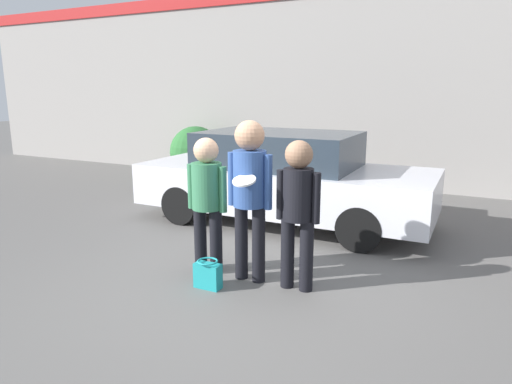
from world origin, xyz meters
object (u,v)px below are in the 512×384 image
(person_left, at_px, (207,194))
(handbag, at_px, (208,275))
(shrub, at_px, (196,152))
(parked_car_near, at_px, (283,178))
(person_right, at_px, (298,204))
(person_middle_with_frisbee, at_px, (250,185))

(person_left, bearing_deg, handbag, -58.89)
(person_left, xyz_separation_m, handbag, (0.26, -0.43, -0.80))
(person_left, distance_m, shrub, 6.14)
(parked_car_near, bearing_deg, handbag, -84.09)
(person_left, relative_size, person_right, 0.98)
(person_middle_with_frisbee, height_order, handbag, person_middle_with_frisbee)
(person_middle_with_frisbee, distance_m, handbag, 1.09)
(parked_car_near, height_order, shrub, parked_car_near)
(handbag, bearing_deg, parked_car_near, 95.91)
(parked_car_near, bearing_deg, person_middle_with_frisbee, -75.71)
(person_left, bearing_deg, person_right, -0.08)
(person_left, xyz_separation_m, person_right, (1.14, -0.00, 0.01))
(person_middle_with_frisbee, relative_size, parked_car_near, 0.39)
(person_left, distance_m, person_middle_with_frisbee, 0.59)
(person_left, distance_m, handbag, 0.94)
(person_middle_with_frisbee, bearing_deg, person_left, 178.48)
(person_left, bearing_deg, parked_car_near, 90.70)
(person_left, distance_m, parked_car_near, 2.34)
(shrub, xyz_separation_m, handbag, (3.77, -5.45, -0.48))
(person_middle_with_frisbee, distance_m, person_right, 0.59)
(parked_car_near, bearing_deg, shrub, 142.33)
(person_right, relative_size, handbag, 5.11)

